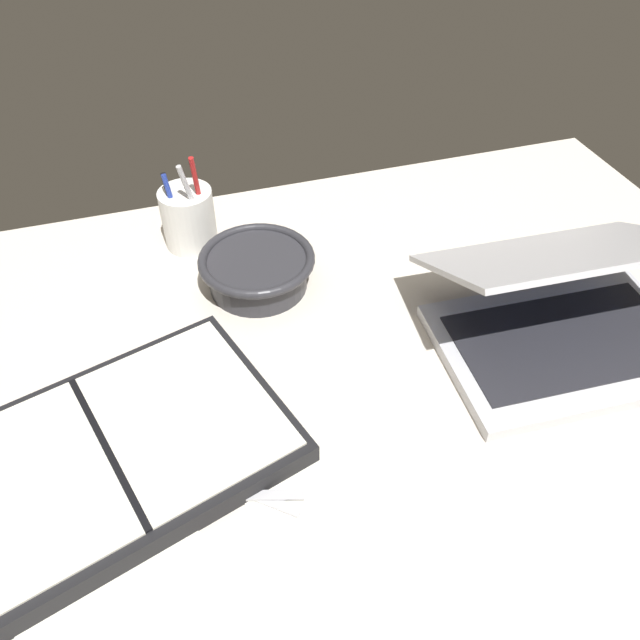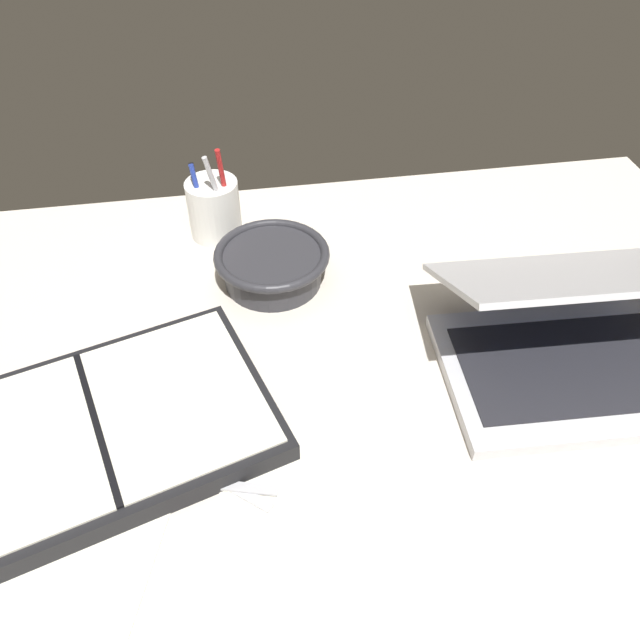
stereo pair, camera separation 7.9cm
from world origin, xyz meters
The scene contains 8 objects.
desk_top centered at (0.00, 0.00, 1.00)cm, with size 140.00×100.00×2.00cm, color beige.
laptop centered at (33.62, 0.28, 6.83)cm, with size 35.06×29.53×17.58cm.
bowl centered at (-2.91, 23.58, 5.20)cm, with size 17.19×17.19×5.71cm.
pen_cup centered at (-10.78, 37.15, 6.98)cm, with size 8.36×8.36×16.24cm.
planner centered at (-26.15, -2.27, 3.52)cm, with size 45.54×36.53×3.23cm.
scissors centered at (-15.22, -9.39, 2.34)cm, with size 12.97×9.75×0.80cm.
paper_sheet_front centered at (-2.78, -18.69, 2.08)cm, with size 19.50×28.36×0.16cm, color silver.
paper_sheet_beside_planner centered at (-28.42, -20.68, 2.08)cm, with size 15.61×23.08×0.16cm, color silver.
Camera 1 is at (-15.44, -47.92, 63.15)cm, focal length 35.00 mm.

